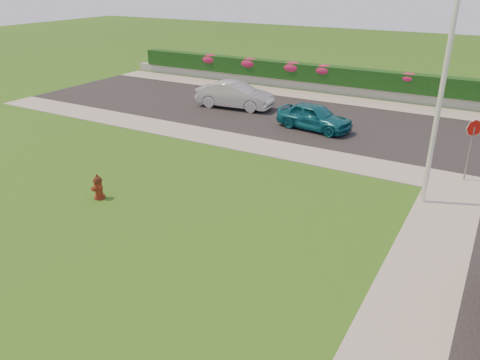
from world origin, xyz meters
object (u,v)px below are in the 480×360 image
Objects in this scene: fire_hydrant at (98,187)px; stop_sign at (473,136)px; sedan_silver at (235,95)px; utility_pole at (439,107)px; sedan_teal at (314,117)px.

fire_hydrant is 13.41m from stop_sign.
stop_sign is (12.70, -4.65, 0.98)m from sedan_silver.
utility_pole reaches higher than sedan_silver.
stop_sign is at bearing 69.62° from utility_pole.
fire_hydrant is 11.43m from utility_pole.
sedan_silver reaches higher than sedan_teal.
sedan_silver is (-5.48, 1.60, 0.09)m from sedan_teal.
sedan_teal is 1.59× the size of stop_sign.
sedan_silver is 1.86× the size of stop_sign.
fire_hydrant is 0.23× the size of sedan_teal.
sedan_teal is 5.71m from sedan_silver.
fire_hydrant is 11.53m from sedan_teal.
sedan_silver is at bearing 82.36° from sedan_teal.
sedan_teal is at bearing 89.23° from fire_hydrant.
stop_sign is at bearing -104.20° from sedan_teal.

